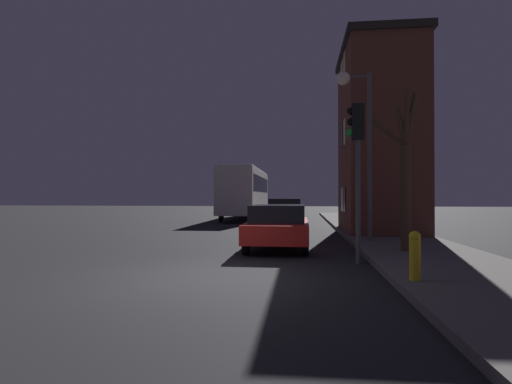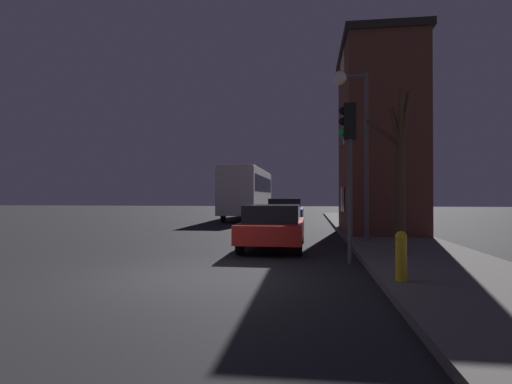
# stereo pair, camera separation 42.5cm
# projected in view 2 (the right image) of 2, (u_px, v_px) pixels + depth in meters

# --- Properties ---
(ground_plane) EXTENTS (120.00, 120.00, 0.00)m
(ground_plane) POSITION_uv_depth(u_px,v_px,m) (185.00, 278.00, 8.27)
(ground_plane) COLOR black
(sidewalk) EXTENTS (3.37, 60.00, 0.16)m
(sidewalk) POSITION_uv_depth(u_px,v_px,m) (469.00, 282.00, 7.53)
(sidewalk) COLOR #514F4C
(sidewalk) RESTS_ON ground
(brick_building) EXTENTS (3.31, 5.65, 8.23)m
(brick_building) POSITION_uv_depth(u_px,v_px,m) (378.00, 138.00, 17.73)
(brick_building) COLOR brown
(brick_building) RESTS_ON sidewalk
(streetlamp) EXTENTS (1.21, 0.47, 5.93)m
(streetlamp) POSITION_uv_depth(u_px,v_px,m) (353.00, 117.00, 13.90)
(streetlamp) COLOR #4C4C4C
(streetlamp) RESTS_ON sidewalk
(traffic_light) EXTENTS (0.43, 0.24, 4.02)m
(traffic_light) POSITION_uv_depth(u_px,v_px,m) (348.00, 148.00, 9.98)
(traffic_light) COLOR #4C4C4C
(traffic_light) RESTS_ON ground
(bare_tree) EXTENTS (1.11, 1.31, 4.42)m
(bare_tree) POSITION_uv_depth(u_px,v_px,m) (399.00, 174.00, 11.18)
(bare_tree) COLOR #473323
(bare_tree) RESTS_ON sidewalk
(bus) EXTENTS (2.43, 11.15, 3.68)m
(bus) POSITION_uv_depth(u_px,v_px,m) (248.00, 190.00, 29.93)
(bus) COLOR beige
(bus) RESTS_ON ground
(car_near_lane) EXTENTS (1.89, 4.70, 1.42)m
(car_near_lane) POSITION_uv_depth(u_px,v_px,m) (274.00, 225.00, 12.94)
(car_near_lane) COLOR #B21E19
(car_near_lane) RESTS_ON ground
(car_mid_lane) EXTENTS (1.85, 3.83, 1.57)m
(car_mid_lane) POSITION_uv_depth(u_px,v_px,m) (285.00, 213.00, 21.12)
(car_mid_lane) COLOR navy
(car_mid_lane) RESTS_ON ground
(fire_hydrant) EXTENTS (0.21, 0.21, 0.91)m
(fire_hydrant) POSITION_uv_depth(u_px,v_px,m) (401.00, 255.00, 7.23)
(fire_hydrant) COLOR gold
(fire_hydrant) RESTS_ON sidewalk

